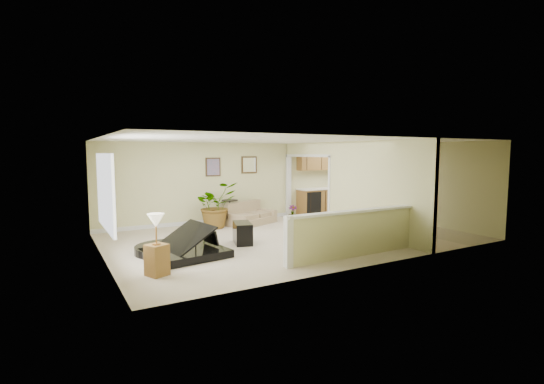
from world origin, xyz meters
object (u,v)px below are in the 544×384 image
palm_plant (215,205)px  small_plant (293,214)px  loveseat (250,213)px  accent_table (230,208)px  lamp_stand (157,249)px  piano (181,227)px  piano_bench (243,233)px

palm_plant → small_plant: (2.58, -0.17, -0.44)m
small_plant → loveseat: bearing=169.7°
accent_table → small_plant: 2.03m
small_plant → lamp_stand: lamp_stand is taller
piano → piano_bench: piano is taller
piano_bench → loveseat: (1.36, 2.30, 0.08)m
piano_bench → accent_table: 2.83m
loveseat → small_plant: loveseat is taller
piano → lamp_stand: size_ratio=1.84×
palm_plant → small_plant: bearing=-3.7°
loveseat → accent_table: size_ratio=2.57×
piano_bench → palm_plant: 2.26m
piano_bench → small_plant: size_ratio=1.49×
piano_bench → lamp_stand: size_ratio=0.69×
piano_bench → accent_table: bearing=72.5°
accent_table → palm_plant: (-0.67, -0.48, 0.19)m
accent_table → palm_plant: size_ratio=0.52×
loveseat → palm_plant: 1.22m
piano → piano_bench: 1.71m
piano → piano_bench: (1.63, 0.38, -0.37)m
small_plant → lamp_stand: size_ratio=0.46×
palm_plant → small_plant: palm_plant is taller
loveseat → piano: bearing=-161.8°
piano_bench → piano: bearing=-167.0°
small_plant → lamp_stand: bearing=-145.5°
accent_table → piano: bearing=-129.0°
palm_plant → lamp_stand: (-2.59, -3.72, -0.19)m
loveseat → palm_plant: bearing=160.5°
piano → loveseat: bearing=33.6°
palm_plant → loveseat: bearing=4.1°
loveseat → accent_table: loveseat is taller
lamp_stand → palm_plant: bearing=55.2°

